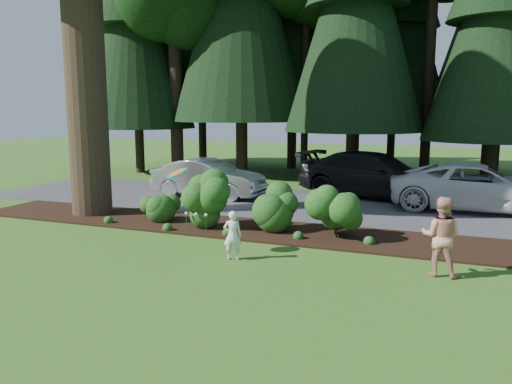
{
  "coord_description": "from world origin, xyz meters",
  "views": [
    {
      "loc": [
        6.03,
        -9.4,
        3.31
      ],
      "look_at": [
        1.59,
        2.03,
        1.3
      ],
      "focal_mm": 35.0,
      "sensor_mm": 36.0,
      "label": 1
    }
  ],
  "objects_px": {
    "child": "(233,235)",
    "frisbee": "(177,173)",
    "car_silver_wagon": "(209,178)",
    "car_white_suv": "(478,187)",
    "car_dark_suv": "(375,175)",
    "adult": "(441,236)"
  },
  "relations": [
    {
      "from": "child",
      "to": "frisbee",
      "type": "height_order",
      "value": "frisbee"
    },
    {
      "from": "car_silver_wagon",
      "to": "frisbee",
      "type": "relative_size",
      "value": 8.28
    },
    {
      "from": "child",
      "to": "car_silver_wagon",
      "type": "bearing_deg",
      "value": -81.03
    },
    {
      "from": "car_white_suv",
      "to": "child",
      "type": "distance_m",
      "value": 9.59
    },
    {
      "from": "car_silver_wagon",
      "to": "car_white_suv",
      "type": "height_order",
      "value": "car_white_suv"
    },
    {
      "from": "car_dark_suv",
      "to": "adult",
      "type": "height_order",
      "value": "car_dark_suv"
    },
    {
      "from": "car_dark_suv",
      "to": "frisbee",
      "type": "bearing_deg",
      "value": 175.08
    },
    {
      "from": "adult",
      "to": "car_silver_wagon",
      "type": "bearing_deg",
      "value": -32.95
    },
    {
      "from": "car_silver_wagon",
      "to": "frisbee",
      "type": "height_order",
      "value": "frisbee"
    },
    {
      "from": "car_silver_wagon",
      "to": "adult",
      "type": "bearing_deg",
      "value": -126.81
    },
    {
      "from": "car_white_suv",
      "to": "frisbee",
      "type": "distance_m",
      "value": 10.54
    },
    {
      "from": "child",
      "to": "car_white_suv",
      "type": "bearing_deg",
      "value": -145.33
    },
    {
      "from": "car_white_suv",
      "to": "car_dark_suv",
      "type": "height_order",
      "value": "car_dark_suv"
    },
    {
      "from": "frisbee",
      "to": "adult",
      "type": "bearing_deg",
      "value": 6.8
    },
    {
      "from": "car_silver_wagon",
      "to": "child",
      "type": "height_order",
      "value": "car_silver_wagon"
    },
    {
      "from": "car_silver_wagon",
      "to": "car_dark_suv",
      "type": "bearing_deg",
      "value": -68.47
    },
    {
      "from": "car_white_suv",
      "to": "car_dark_suv",
      "type": "xyz_separation_m",
      "value": [
        -3.56,
        1.35,
        0.08
      ]
    },
    {
      "from": "adult",
      "to": "frisbee",
      "type": "bearing_deg",
      "value": 11.53
    },
    {
      "from": "adult",
      "to": "car_dark_suv",
      "type": "bearing_deg",
      "value": -69.11
    },
    {
      "from": "car_silver_wagon",
      "to": "car_dark_suv",
      "type": "relative_size",
      "value": 0.74
    },
    {
      "from": "car_white_suv",
      "to": "frisbee",
      "type": "bearing_deg",
      "value": 139.58
    },
    {
      "from": "car_white_suv",
      "to": "adult",
      "type": "height_order",
      "value": "adult"
    }
  ]
}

